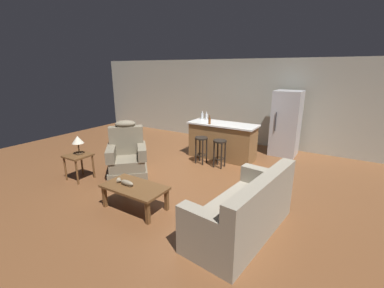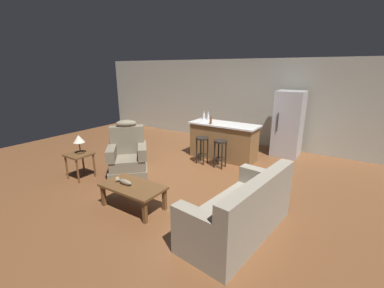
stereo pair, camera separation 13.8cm
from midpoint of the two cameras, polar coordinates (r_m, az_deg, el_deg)
ground_plane at (r=5.87m, az=0.19°, el=-6.86°), size 12.00×12.00×0.00m
back_wall at (r=8.28m, az=11.78°, el=9.05°), size 12.00×0.05×2.60m
coffee_table at (r=4.53m, az=-13.49°, el=-9.71°), size 1.10×0.60×0.42m
fish_figurine at (r=4.57m, az=-15.41°, el=-8.24°), size 0.34×0.10×0.10m
couch at (r=3.89m, az=10.65°, el=-14.62°), size 1.05×1.98×0.94m
recliner_near_lamp at (r=5.99m, az=-14.84°, el=-2.61°), size 1.19×1.19×1.20m
end_table at (r=6.04m, az=-24.54°, el=-3.06°), size 0.48×0.48×0.56m
table_lamp at (r=5.92m, az=-24.67°, el=0.70°), size 0.24×0.24×0.41m
kitchen_island at (r=6.83m, az=6.15°, el=0.71°), size 1.80×0.70×0.95m
bar_stool_left at (r=6.42m, az=1.46°, el=-0.29°), size 0.32×0.32×0.68m
bar_stool_right at (r=6.19m, az=5.54°, el=-1.01°), size 0.32×0.32×0.68m
refrigerator at (r=7.43m, az=19.63°, el=4.33°), size 0.70×0.69×1.76m
bottle_tall_green at (r=7.15m, az=2.69°, el=6.09°), size 0.06×0.06×0.22m
bottle_short_amber at (r=6.59m, az=3.33°, el=5.18°), size 0.06×0.06×0.22m
bottle_wine_dark at (r=7.21m, az=1.73°, el=6.20°), size 0.07×0.07×0.23m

